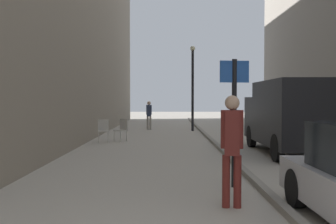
% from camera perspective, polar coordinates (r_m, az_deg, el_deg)
% --- Properties ---
extents(ground_plane, '(80.00, 80.00, 0.00)m').
position_cam_1_polar(ground_plane, '(14.04, 0.96, -5.41)').
color(ground_plane, '#A8A093').
extents(kerb_strip, '(0.16, 40.00, 0.12)m').
position_cam_1_polar(kerb_strip, '(14.15, 7.40, -5.12)').
color(kerb_strip, gray).
rests_on(kerb_strip, ground_plane).
extents(pedestrian_main_foreground, '(0.32, 0.23, 1.66)m').
position_cam_1_polar(pedestrian_main_foreground, '(22.48, -2.95, -0.19)').
color(pedestrian_main_foreground, gray).
rests_on(pedestrian_main_foreground, ground_plane).
extents(pedestrian_mid_block, '(0.37, 0.24, 1.86)m').
position_cam_1_polar(pedestrian_mid_block, '(6.43, 9.35, -4.56)').
color(pedestrian_mid_block, maroon).
rests_on(pedestrian_mid_block, ground_plane).
extents(delivery_van, '(2.05, 5.00, 2.37)m').
position_cam_1_polar(delivery_van, '(13.22, 17.69, -0.41)').
color(delivery_van, black).
rests_on(delivery_van, ground_plane).
extents(street_sign_post, '(0.60, 0.10, 2.60)m').
position_cam_1_polar(street_sign_post, '(7.91, 9.67, 0.09)').
color(street_sign_post, black).
rests_on(street_sign_post, ground_plane).
extents(lamp_post, '(0.28, 0.28, 4.76)m').
position_cam_1_polar(lamp_post, '(21.60, 3.56, 4.40)').
color(lamp_post, black).
rests_on(lamp_post, ground_plane).
extents(cafe_chair_near_window, '(0.51, 0.51, 0.94)m').
position_cam_1_polar(cafe_chair_near_window, '(16.15, -9.68, -2.53)').
color(cafe_chair_near_window, '#B7B2A8').
rests_on(cafe_chair_near_window, ground_plane).
extents(cafe_chair_by_doorway, '(0.62, 0.62, 0.94)m').
position_cam_1_polar(cafe_chair_by_doorway, '(16.49, -6.96, -2.42)').
color(cafe_chair_by_doorway, '#B7B2A8').
rests_on(cafe_chair_by_doorway, ground_plane).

